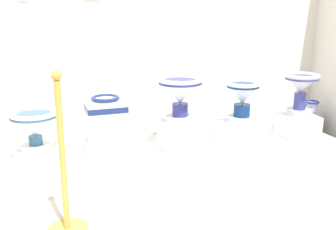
# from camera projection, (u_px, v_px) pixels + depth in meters

# --- Properties ---
(display_platform) EXTENTS (3.23, 0.93, 0.11)m
(display_platform) POSITION_uv_depth(u_px,v_px,m) (178.00, 153.00, 3.77)
(display_platform) COLOR white
(display_platform) RESTS_ON ground_plane
(plinth_block_squat_floral) EXTENTS (0.35, 0.34, 0.10)m
(plinth_block_squat_floral) POSITION_uv_depth(u_px,v_px,m) (37.00, 156.00, 3.39)
(plinth_block_squat_floral) COLOR white
(plinth_block_squat_floral) RESTS_ON display_platform
(antique_toilet_squat_floral) EXTENTS (0.40, 0.40, 0.35)m
(antique_toilet_squat_floral) POSITION_uv_depth(u_px,v_px,m) (34.00, 124.00, 3.32)
(antique_toilet_squat_floral) COLOR white
(antique_toilet_squat_floral) RESTS_ON plinth_block_squat_floral
(plinth_block_central_ornate) EXTENTS (0.36, 0.32, 0.14)m
(plinth_block_central_ornate) POSITION_uv_depth(u_px,v_px,m) (107.00, 146.00, 3.58)
(plinth_block_central_ornate) COLOR white
(plinth_block_central_ornate) RESTS_ON display_platform
(antique_toilet_central_ornate) EXTENTS (0.35, 0.27, 0.39)m
(antique_toilet_central_ornate) POSITION_uv_depth(u_px,v_px,m) (106.00, 117.00, 3.51)
(antique_toilet_central_ornate) COLOR white
(antique_toilet_central_ornate) RESTS_ON plinth_block_central_ornate
(plinth_block_leftmost) EXTENTS (0.34, 0.35, 0.26)m
(plinth_block_leftmost) POSITION_uv_depth(u_px,v_px,m) (180.00, 135.00, 3.70)
(plinth_block_leftmost) COLOR white
(plinth_block_leftmost) RESTS_ON display_platform
(antique_toilet_leftmost) EXTENTS (0.41, 0.41, 0.41)m
(antique_toilet_leftmost) POSITION_uv_depth(u_px,v_px,m) (180.00, 92.00, 3.59)
(antique_toilet_leftmost) COLOR silver
(antique_toilet_leftmost) RESTS_ON plinth_block_leftmost
(plinth_block_rightmost) EXTENTS (0.39, 0.40, 0.21)m
(plinth_block_rightmost) POSITION_uv_depth(u_px,v_px,m) (241.00, 132.00, 3.87)
(plinth_block_rightmost) COLOR white
(plinth_block_rightmost) RESTS_ON display_platform
(antique_toilet_rightmost) EXTENTS (0.33, 0.33, 0.40)m
(antique_toilet_rightmost) POSITION_uv_depth(u_px,v_px,m) (242.00, 97.00, 3.77)
(antique_toilet_rightmost) COLOR silver
(antique_toilet_rightmost) RESTS_ON plinth_block_rightmost
(plinth_block_pale_glazed) EXTENTS (0.33, 0.35, 0.22)m
(plinth_block_pale_glazed) POSITION_uv_depth(u_px,v_px,m) (298.00, 126.00, 4.07)
(plinth_block_pale_glazed) COLOR white
(plinth_block_pale_glazed) RESTS_ON display_platform
(antique_toilet_pale_glazed) EXTENTS (0.35, 0.35, 0.43)m
(antique_toilet_pale_glazed) POSITION_uv_depth(u_px,v_px,m) (301.00, 87.00, 3.97)
(antique_toilet_pale_glazed) COLOR #B5B8D6
(antique_toilet_pale_glazed) RESTS_ON plinth_block_pale_glazed
(decorative_vase_companion) EXTENTS (0.28, 0.28, 0.40)m
(decorative_vase_companion) POSITION_uv_depth(u_px,v_px,m) (311.00, 121.00, 4.43)
(decorative_vase_companion) COLOR navy
(decorative_vase_companion) RESTS_ON ground_plane
(stanchion_post_near_left) EXTENTS (0.26, 0.26, 1.04)m
(stanchion_post_near_left) POSITION_uv_depth(u_px,v_px,m) (65.00, 187.00, 2.46)
(stanchion_post_near_left) COLOR gold
(stanchion_post_near_left) RESTS_ON ground_plane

